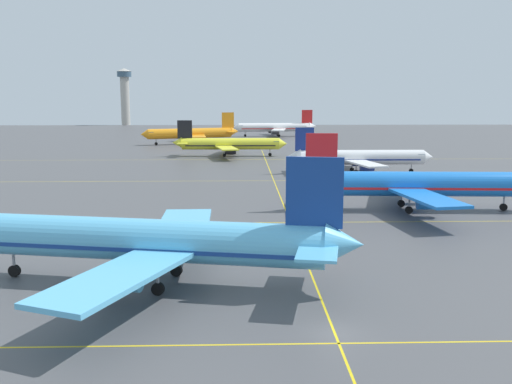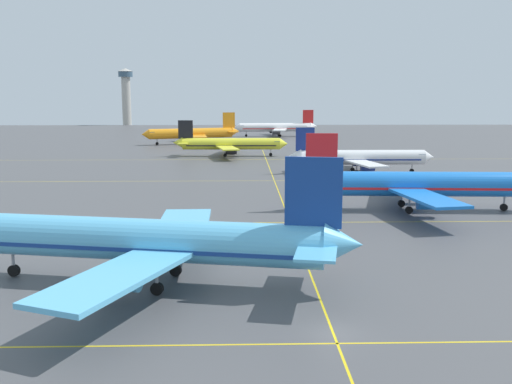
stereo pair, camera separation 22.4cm
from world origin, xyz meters
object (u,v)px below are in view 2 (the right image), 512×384
Objects in this scene: airliner_far_left_stand at (230,144)px; airliner_distant_taxiway at (276,127)px; airliner_second_row at (416,184)px; airliner_far_right_stand at (192,133)px; control_tower at (126,92)px; airliner_front_gate at (150,241)px; airliner_third_row at (361,158)px.

airliner_distant_taxiway is at bearing 76.91° from airliner_far_left_stand.
airliner_far_right_stand is at bearing 110.23° from airliner_second_row.
airliner_second_row is at bearing -69.14° from airliner_far_left_stand.
control_tower is at bearing 110.37° from airliner_second_row.
airliner_far_left_stand is 81.68m from airliner_distant_taxiway.
airliner_front_gate is 1.04× the size of airliner_second_row.
control_tower reaches higher than airliner_distant_taxiway.
airliner_far_right_stand is at bearing 109.02° from airliner_far_left_stand.
airliner_front_gate is 84.95m from airliner_third_row.
airliner_far_left_stand is 0.92× the size of airliner_distant_taxiway.
airliner_second_row reaches higher than airliner_third_row.
control_tower reaches higher than airliner_far_left_stand.
airliner_second_row is at bearing -69.77° from airliner_far_right_stand.
airliner_distant_taxiway reaches higher than airliner_third_row.
airliner_third_row is 91.18m from airliner_far_right_stand.
airliner_third_row is 1.00× the size of airliner_far_left_stand.
control_tower is (-95.63, 214.00, 15.92)m from airliner_third_row.
airliner_far_right_stand is (-14.45, 41.92, 0.29)m from airliner_far_left_stand.
airliner_third_row is (0.31, 42.73, -0.51)m from airliner_second_row.
control_tower is at bearing 110.49° from airliner_far_right_stand.
airliner_third_row is 0.92× the size of airliner_distant_taxiway.
airliner_front_gate is 1.20× the size of control_tower.
airliner_distant_taxiway is (-12.29, 116.81, 0.30)m from airliner_third_row.
airliner_far_right_stand is at bearing 119.75° from airliner_third_row.
airliner_front_gate is 1.12× the size of airliner_far_right_stand.
airliner_distant_taxiway is at bearing 96.01° from airliner_third_row.
airliner_front_gate is 1.09× the size of airliner_distant_taxiway.
airliner_far_left_stand is at bearing -69.85° from control_tower.
airliner_second_row is at bearing -90.41° from airliner_third_row.
control_tower reaches higher than airliner_front_gate.
airliner_second_row is 42.74m from airliner_third_row.
airliner_third_row is at bearing 64.90° from airliner_front_gate.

